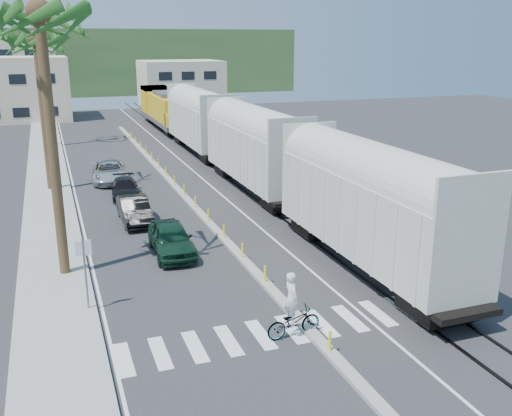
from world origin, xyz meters
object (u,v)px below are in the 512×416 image
(street_sign, at_px, (85,264))
(cyclist, at_px, (293,316))
(car_lead, at_px, (171,239))
(car_second, at_px, (134,210))

(street_sign, height_order, cyclist, street_sign)
(car_lead, height_order, cyclist, cyclist)
(car_lead, bearing_deg, street_sign, -129.15)
(cyclist, bearing_deg, car_lead, 8.31)
(car_second, height_order, cyclist, cyclist)
(car_second, relative_size, cyclist, 1.83)
(street_sign, relative_size, car_second, 0.67)
(car_lead, height_order, car_second, car_lead)
(street_sign, xyz_separation_m, car_lead, (4.31, 4.99, -1.19))
(street_sign, bearing_deg, car_second, 72.40)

